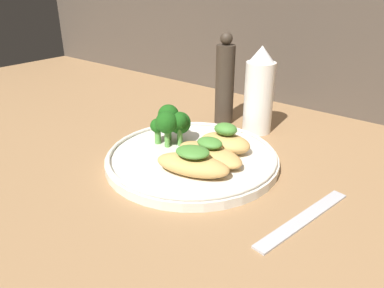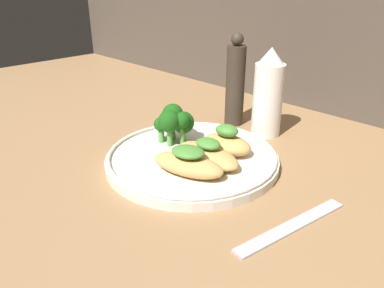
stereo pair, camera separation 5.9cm
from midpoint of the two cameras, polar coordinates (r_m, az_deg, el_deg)
The scene contains 9 objects.
ground_plane at distance 60.37cm, azimuth -2.78°, elevation -3.43°, with size 180.00×180.00×1.00cm, color #936D47.
plate at distance 59.69cm, azimuth -2.81°, elevation -2.17°, with size 27.43×27.43×2.00cm.
grilled_meat_front at distance 53.39cm, azimuth -3.06°, elevation -3.01°, with size 11.92×7.70×4.19cm.
grilled_meat_middle at distance 56.91cm, azimuth -0.21°, elevation -1.45°, with size 11.63×5.80×3.88cm.
grilled_meat_back at distance 60.12cm, azimuth 2.32°, elevation 0.40°, with size 9.16×6.66×4.83cm.
broccoli_bunch at distance 62.64cm, azimuth -5.75°, elevation 3.41°, with size 6.09×6.08×6.38cm.
sauce_bottle at distance 70.27cm, azimuth 7.83°, elevation 7.80°, with size 5.41×5.41×16.26cm.
pepper_grinder at distance 74.19cm, azimuth 2.74°, elevation 9.33°, with size 3.67×3.67×17.91cm.
fork at distance 48.21cm, azimuth 13.31°, elevation -11.04°, with size 4.80×17.67×0.60cm.
Camera 1 is at (33.45, -41.56, 27.92)cm, focal length 35.00 mm.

